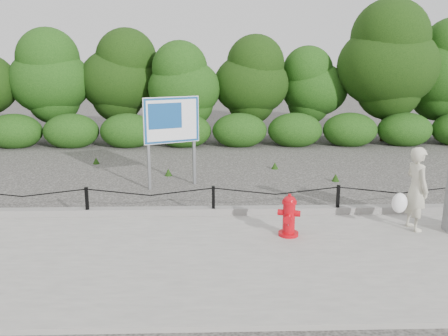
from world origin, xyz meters
TOP-DOWN VIEW (x-y plane):
  - ground at (0.00, 0.00)m, footprint 90.00×90.00m
  - sidewalk at (0.00, -2.00)m, footprint 14.00×4.00m
  - curb at (0.00, 0.05)m, footprint 14.00×0.22m
  - chain_barrier at (0.00, 0.00)m, footprint 10.06×0.06m
  - treeline at (1.17, 8.91)m, footprint 20.41×3.72m
  - fire_hydrant at (1.32, -1.14)m, footprint 0.44×0.45m
  - pedestrian at (3.65, -0.89)m, footprint 0.72×0.62m
  - advertising_sign at (-0.99, 2.38)m, footprint 1.30×0.61m

SIDE VIEW (x-z plane):
  - ground at x=0.00m, z-range 0.00..0.00m
  - sidewalk at x=0.00m, z-range 0.00..0.08m
  - curb at x=0.00m, z-range 0.08..0.22m
  - fire_hydrant at x=1.32m, z-range 0.06..0.83m
  - chain_barrier at x=0.00m, z-range 0.16..0.76m
  - pedestrian at x=3.65m, z-range 0.07..1.61m
  - advertising_sign at x=-0.99m, z-range 0.46..2.69m
  - treeline at x=1.17m, z-range 0.01..5.07m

